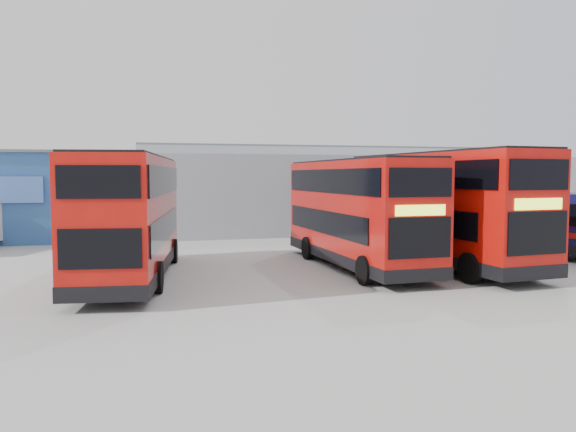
{
  "coord_description": "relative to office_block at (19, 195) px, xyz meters",
  "views": [
    {
      "loc": [
        -7.0,
        -18.35,
        3.76
      ],
      "look_at": [
        -1.21,
        3.69,
        2.1
      ],
      "focal_mm": 35.0,
      "sensor_mm": 36.0,
      "label": 1
    }
  ],
  "objects": [
    {
      "name": "double_decker_centre",
      "position": [
        15.46,
        -15.04,
        -0.4
      ],
      "size": [
        2.87,
        10.44,
        4.38
      ],
      "rotation": [
        0.0,
        0.0,
        0.03
      ],
      "color": "#BA100A",
      "rests_on": "ground"
    },
    {
      "name": "ground_plane",
      "position": [
        14.0,
        -17.99,
        -2.58
      ],
      "size": [
        120.0,
        120.0,
        0.0
      ],
      "primitive_type": "plane",
      "color": "#9D9D98",
      "rests_on": "ground"
    },
    {
      "name": "office_block",
      "position": [
        0.0,
        0.0,
        0.0
      ],
      "size": [
        12.3,
        8.32,
        5.12
      ],
      "color": "#224989",
      "rests_on": "ground"
    },
    {
      "name": "maintenance_shed",
      "position": [
        22.0,
        2.01,
        0.02
      ],
      "size": [
        30.5,
        12.0,
        5.89
      ],
      "color": "#9BA0A9",
      "rests_on": "ground"
    },
    {
      "name": "double_decker_right",
      "position": [
        18.96,
        -15.43,
        -0.24
      ],
      "size": [
        3.56,
        11.27,
        4.69
      ],
      "rotation": [
        0.0,
        0.0,
        0.08
      ],
      "color": "#BA100A",
      "rests_on": "ground"
    },
    {
      "name": "double_decker_left",
      "position": [
        6.63,
        -15.44,
        -0.37
      ],
      "size": [
        3.92,
        10.73,
        4.45
      ],
      "rotation": [
        0.0,
        0.0,
        3.01
      ],
      "color": "#BA100A",
      "rests_on": "ground"
    },
    {
      "name": "single_decker_blue",
      "position": [
        25.35,
        -12.47,
        -1.12
      ],
      "size": [
        4.35,
        11.12,
        2.95
      ],
      "rotation": [
        0.0,
        0.0,
        3.32
      ],
      "color": "#0D113C",
      "rests_on": "ground"
    }
  ]
}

